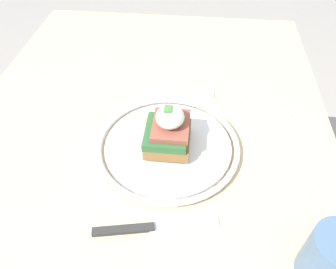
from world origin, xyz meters
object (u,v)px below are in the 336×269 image
object	(u,v)px
fork	(180,93)
cup	(332,258)
plate	(168,145)
knife	(147,228)
sandwich	(168,130)

from	to	relation	value
fork	cup	xyz separation A→B (m)	(0.35, 0.21, 0.04)
cup	plate	bearing A→B (deg)	-131.73
cup	fork	bearing A→B (deg)	-149.13
fork	knife	bearing A→B (deg)	-4.12
plate	sandwich	xyz separation A→B (m)	(-0.00, 0.00, 0.04)
sandwich	cup	distance (m)	0.29
fork	knife	world-z (taller)	knife
knife	cup	distance (m)	0.24
fork	knife	distance (m)	0.31
plate	sandwich	size ratio (longest dim) A/B	2.10
plate	cup	size ratio (longest dim) A/B	2.98
fork	cup	size ratio (longest dim) A/B	1.88
fork	cup	distance (m)	0.41
fork	sandwich	bearing A→B (deg)	-3.25
fork	cup	bearing A→B (deg)	30.87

